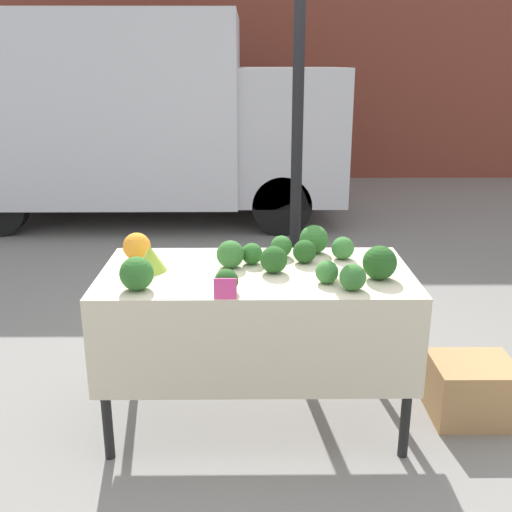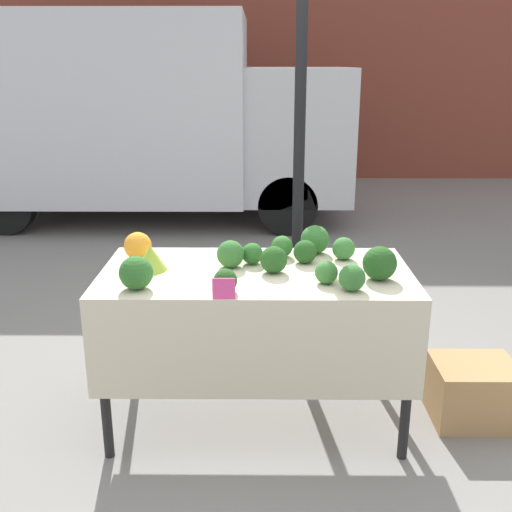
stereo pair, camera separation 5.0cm
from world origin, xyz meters
name	(u,v)px [view 1 (the left image)]	position (x,y,z in m)	size (l,w,h in m)	color
ground_plane	(256,418)	(0.00, 0.00, 0.00)	(40.00, 40.00, 0.00)	gray
building_facade	(252,24)	(0.00, 7.65, 2.51)	(16.00, 0.60, 5.02)	brown
tent_pole	(297,155)	(0.26, 0.78, 1.36)	(0.07, 0.07, 2.72)	black
parked_truck	(132,114)	(-1.49, 4.65, 1.30)	(4.81, 2.06, 2.45)	silver
market_table	(256,298)	(0.00, -0.07, 0.75)	(1.60, 0.80, 0.88)	beige
orange_cauliflower	(137,246)	(-0.64, 0.19, 0.95)	(0.15, 0.15, 0.15)	orange
romanesco_head	(151,259)	(-0.54, 0.01, 0.94)	(0.17, 0.17, 0.13)	#93B238
broccoli_head_0	(274,260)	(0.09, -0.03, 0.95)	(0.14, 0.14, 0.14)	#23511E
broccoli_head_1	(252,254)	(-0.02, 0.11, 0.94)	(0.11, 0.11, 0.11)	#2D6628
broccoli_head_2	(305,251)	(0.26, 0.13, 0.94)	(0.13, 0.13, 0.13)	#23511E
broccoli_head_3	(343,248)	(0.47, 0.19, 0.94)	(0.12, 0.12, 0.12)	#387533
broccoli_head_4	(327,272)	(0.34, -0.18, 0.93)	(0.11, 0.11, 0.11)	#387533
broccoli_head_5	(281,246)	(0.14, 0.24, 0.94)	(0.12, 0.12, 0.12)	#336B2D
broccoli_head_6	(137,273)	(-0.56, -0.26, 0.96)	(0.16, 0.16, 0.16)	#2D6628
broccoli_head_7	(314,239)	(0.33, 0.30, 0.96)	(0.16, 0.16, 0.16)	#336B2D
broccoli_head_8	(226,281)	(-0.14, -0.30, 0.93)	(0.11, 0.11, 0.11)	#23511E
broccoli_head_9	(230,254)	(-0.13, 0.06, 0.95)	(0.14, 0.14, 0.14)	#336B2D
broccoli_head_10	(380,263)	(0.61, -0.13, 0.96)	(0.17, 0.17, 0.17)	#23511E
broccoli_head_11	(353,277)	(0.45, -0.28, 0.94)	(0.13, 0.13, 0.13)	#336B2D
price_sign	(225,289)	(-0.14, -0.39, 0.93)	(0.10, 0.01, 0.10)	#EF4793
produce_crate	(471,389)	(1.20, 0.02, 0.17)	(0.45, 0.38, 0.33)	tan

